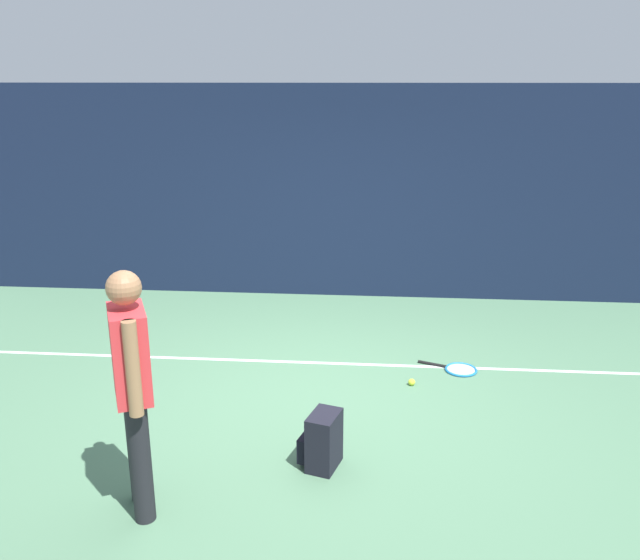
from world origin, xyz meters
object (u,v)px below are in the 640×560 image
Objects in this scene: tennis_player at (132,380)px; tennis_racket at (458,369)px; backpack at (322,441)px; tennis_ball_near_player at (412,382)px.

tennis_player is 2.68× the size of tennis_racket.
backpack is (1.18, 0.61, -0.76)m from tennis_player.
tennis_racket is at bearing 162.39° from backpack.
tennis_player is 25.76× the size of tennis_ball_near_player.
tennis_ball_near_player reaches higher than tennis_racket.
tennis_player is 3.56m from tennis_racket.
tennis_racket is at bearing 38.07° from tennis_ball_near_player.
backpack reaches higher than tennis_racket.
tennis_player is at bearing -113.33° from tennis_racket.
tennis_ball_near_player is (1.93, 2.05, -0.93)m from tennis_player.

